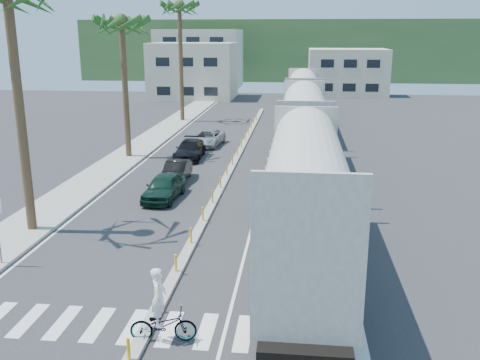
# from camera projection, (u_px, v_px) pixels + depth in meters

# --- Properties ---
(ground) EXTENTS (140.00, 140.00, 0.00)m
(ground) POSITION_uv_depth(u_px,v_px,m) (164.00, 298.00, 19.24)
(ground) COLOR #28282B
(ground) RESTS_ON ground
(sidewalk) EXTENTS (3.00, 90.00, 0.15)m
(sidewalk) POSITION_uv_depth(u_px,v_px,m) (138.00, 149.00, 44.09)
(sidewalk) COLOR gray
(sidewalk) RESTS_ON ground
(rails) EXTENTS (1.56, 100.00, 0.06)m
(rails) POSITION_uv_depth(u_px,v_px,m) (302.00, 145.00, 45.55)
(rails) COLOR black
(rails) RESTS_ON ground
(median) EXTENTS (0.45, 60.00, 0.85)m
(median) POSITION_uv_depth(u_px,v_px,m) (232.00, 166.00, 38.35)
(median) COLOR gray
(median) RESTS_ON ground
(crosswalk) EXTENTS (14.00, 2.20, 0.01)m
(crosswalk) POSITION_uv_depth(u_px,v_px,m) (149.00, 327.00, 17.32)
(crosswalk) COLOR silver
(crosswalk) RESTS_ON ground
(lane_markings) EXTENTS (9.42, 90.00, 0.01)m
(lane_markings) POSITION_uv_depth(u_px,v_px,m) (214.00, 151.00, 43.44)
(lane_markings) COLOR silver
(lane_markings) RESTS_ON ground
(freight_train) EXTENTS (3.00, 60.94, 5.85)m
(freight_train) POSITION_uv_depth(u_px,v_px,m) (303.00, 121.00, 40.15)
(freight_train) COLOR #A3A195
(freight_train) RESTS_ON ground
(palm_trees) EXTENTS (3.50, 37.20, 13.75)m
(palm_trees) POSITION_uv_depth(u_px,v_px,m) (127.00, 11.00, 39.02)
(palm_trees) COLOR brown
(palm_trees) RESTS_ON ground
(buildings) EXTENTS (38.00, 27.00, 10.00)m
(buildings) POSITION_uv_depth(u_px,v_px,m) (233.00, 65.00, 87.47)
(buildings) COLOR beige
(buildings) RESTS_ON ground
(hillside) EXTENTS (80.00, 20.00, 12.00)m
(hillside) POSITION_uv_depth(u_px,v_px,m) (279.00, 50.00, 113.53)
(hillside) COLOR #385628
(hillside) RESTS_ON ground
(car_lead) EXTENTS (2.28, 4.52, 1.46)m
(car_lead) POSITION_uv_depth(u_px,v_px,m) (164.00, 187.00, 30.64)
(car_lead) COLOR black
(car_lead) RESTS_ON ground
(car_second) EXTENTS (1.56, 4.07, 1.32)m
(car_second) POSITION_uv_depth(u_px,v_px,m) (176.00, 171.00, 34.37)
(car_second) COLOR black
(car_second) RESTS_ON ground
(car_third) EXTENTS (2.16, 4.89, 1.39)m
(car_third) POSITION_uv_depth(u_px,v_px,m) (190.00, 150.00, 40.73)
(car_third) COLOR black
(car_third) RESTS_ON ground
(car_rear) EXTENTS (3.16, 5.20, 1.32)m
(car_rear) POSITION_uv_depth(u_px,v_px,m) (208.00, 138.00, 45.43)
(car_rear) COLOR #AAACB0
(car_rear) RESTS_ON ground
(cyclist) EXTENTS (1.26, 2.25, 2.43)m
(cyclist) POSITION_uv_depth(u_px,v_px,m) (162.00, 318.00, 16.40)
(cyclist) COLOR #9EA0A5
(cyclist) RESTS_ON ground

